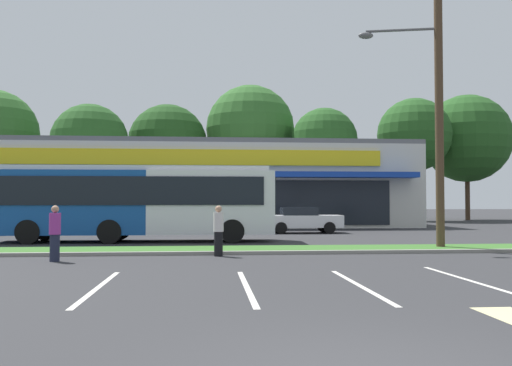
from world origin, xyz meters
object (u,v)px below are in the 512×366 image
object	(u,v)px
car_2	(302,220)
pedestrian_mid	(218,231)
utility_pole	(435,86)
pedestrian_near_bench	(55,233)
city_bus	(136,201)

from	to	relation	value
car_2	pedestrian_mid	xyz separation A→B (m)	(-4.86, -12.76, 0.07)
utility_pole	pedestrian_near_bench	world-z (taller)	utility_pole
car_2	pedestrian_near_bench	distance (m)	16.94
utility_pole	city_bus	distance (m)	13.09
car_2	pedestrian_mid	bearing A→B (deg)	-110.86
car_2	pedestrian_near_bench	bearing A→B (deg)	-124.61
utility_pole	pedestrian_near_bench	distance (m)	13.95
utility_pole	car_2	bearing A→B (deg)	105.29
utility_pole	pedestrian_mid	bearing A→B (deg)	-167.94
city_bus	pedestrian_mid	world-z (taller)	city_bus
city_bus	pedestrian_mid	distance (m)	7.62
city_bus	utility_pole	bearing A→B (deg)	-22.86
car_2	pedestrian_near_bench	xyz separation A→B (m)	(-9.62, -13.94, 0.07)
car_2	city_bus	bearing A→B (deg)	-144.00
utility_pole	car_2	xyz separation A→B (m)	(-3.03, 11.08, -5.20)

